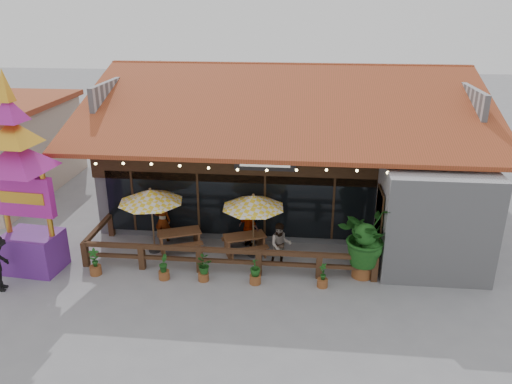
# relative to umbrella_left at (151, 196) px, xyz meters

# --- Properties ---
(ground) EXTENTS (100.00, 100.00, 0.00)m
(ground) POSITION_rel_umbrella_left_xyz_m (4.46, -0.80, -2.16)
(ground) COLOR gray
(ground) RESTS_ON ground
(restaurant_building) EXTENTS (15.50, 14.73, 6.09)m
(restaurant_building) POSITION_rel_umbrella_left_xyz_m (4.72, 5.81, 0.04)
(restaurant_building) COLOR #A5A5AA
(restaurant_building) RESTS_ON ground
(patio_railing) EXTENTS (10.00, 2.60, 0.92)m
(patio_railing) POSITION_rel_umbrella_left_xyz_m (2.21, -1.06, -1.55)
(patio_railing) COLOR #462D19
(patio_railing) RESTS_ON ground
(umbrella_left) EXTENTS (2.74, 2.74, 2.48)m
(umbrella_left) POSITION_rel_umbrella_left_xyz_m (0.00, 0.00, 0.00)
(umbrella_left) COLOR brown
(umbrella_left) RESTS_ON ground
(umbrella_right) EXTENTS (2.82, 2.82, 2.39)m
(umbrella_right) POSITION_rel_umbrella_left_xyz_m (3.64, 0.05, -0.08)
(umbrella_right) COLOR brown
(umbrella_right) RESTS_ON ground
(picnic_table_left) EXTENTS (1.92, 1.80, 0.74)m
(picnic_table_left) POSITION_rel_umbrella_left_xyz_m (0.90, 0.21, -1.67)
(picnic_table_left) COLOR brown
(picnic_table_left) RESTS_ON ground
(picnic_table_right) EXTENTS (1.85, 1.73, 0.71)m
(picnic_table_right) POSITION_rel_umbrella_left_xyz_m (3.31, 0.18, -1.69)
(picnic_table_right) COLOR brown
(picnic_table_right) RESTS_ON ground
(thai_sign_tower) EXTENTS (2.91, 2.91, 7.26)m
(thai_sign_tower) POSITION_rel_umbrella_left_xyz_m (-3.65, -1.69, 1.67)
(thai_sign_tower) COLOR #612486
(thai_sign_tower) RESTS_ON ground
(tropical_plant) EXTENTS (2.25, 2.36, 2.55)m
(tropical_plant) POSITION_rel_umbrella_left_xyz_m (7.40, -1.04, -0.70)
(tropical_plant) COLOR brown
(tropical_plant) RESTS_ON ground
(diner_a) EXTENTS (0.63, 0.43, 1.67)m
(diner_a) POSITION_rel_umbrella_left_xyz_m (0.10, 0.86, -1.33)
(diner_a) COLOR #392412
(diner_a) RESTS_ON ground
(diner_b) EXTENTS (0.85, 0.71, 1.57)m
(diner_b) POSITION_rel_umbrella_left_xyz_m (4.64, -0.57, -1.38)
(diner_b) COLOR #392412
(diner_b) RESTS_ON ground
(diner_c) EXTENTS (0.92, 0.73, 1.46)m
(diner_c) POSITION_rel_umbrella_left_xyz_m (3.39, 0.77, -1.43)
(diner_c) COLOR #392412
(diner_c) RESTS_ON ground
(planter_a) EXTENTS (0.39, 0.39, 0.95)m
(planter_a) POSITION_rel_umbrella_left_xyz_m (-1.49, -1.83, -1.77)
(planter_a) COLOR brown
(planter_a) RESTS_ON ground
(planter_b) EXTENTS (0.36, 0.36, 0.89)m
(planter_b) POSITION_rel_umbrella_left_xyz_m (0.88, -1.88, -1.76)
(planter_b) COLOR brown
(planter_b) RESTS_ON ground
(planter_c) EXTENTS (0.67, 0.64, 0.86)m
(planter_c) POSITION_rel_umbrella_left_xyz_m (2.19, -1.85, -1.68)
(planter_c) COLOR brown
(planter_c) RESTS_ON ground
(planter_d) EXTENTS (0.49, 0.49, 0.91)m
(planter_d) POSITION_rel_umbrella_left_xyz_m (3.90, -1.85, -1.73)
(planter_d) COLOR brown
(planter_d) RESTS_ON ground
(planter_e) EXTENTS (0.34, 0.35, 0.84)m
(planter_e) POSITION_rel_umbrella_left_xyz_m (6.07, -1.83, -1.81)
(planter_e) COLOR brown
(planter_e) RESTS_ON ground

